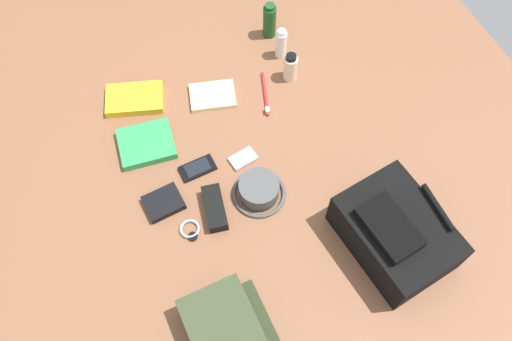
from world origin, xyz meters
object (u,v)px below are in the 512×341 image
(shampoo_bottle, at_px, (270,21))
(lotion_bottle, at_px, (290,67))
(wallet, at_px, (164,203))
(media_player, at_px, (243,159))
(cell_phone, at_px, (198,168))
(toiletry_pouch, at_px, (227,335))
(bucket_hat, at_px, (259,190))
(travel_guidebook, at_px, (147,144))
(sunglasses_case, at_px, (215,208))
(toothpaste_tube, at_px, (281,44))
(backpack, at_px, (395,233))
(toothbrush, at_px, (265,96))
(paperback_novel, at_px, (135,99))
(wristwatch, at_px, (190,230))
(notepad, at_px, (212,96))

(shampoo_bottle, distance_m, lotion_bottle, 0.21)
(shampoo_bottle, relative_size, wallet, 1.27)
(media_player, xyz_separation_m, wallet, (0.05, -0.28, 0.01))
(cell_phone, xyz_separation_m, wallet, (0.07, -0.14, 0.01))
(toiletry_pouch, height_order, lotion_bottle, lotion_bottle)
(bucket_hat, bearing_deg, travel_guidebook, -138.98)
(wallet, distance_m, sunglasses_case, 0.16)
(wallet, bearing_deg, toothpaste_tube, 119.73)
(backpack, height_order, bucket_hat, backpack)
(shampoo_bottle, xyz_separation_m, sunglasses_case, (0.57, -0.44, -0.05))
(shampoo_bottle, distance_m, toothpaste_tube, 0.10)
(bucket_hat, xyz_separation_m, toothpaste_tube, (-0.47, 0.29, 0.03))
(travel_guidebook, bearing_deg, bucket_hat, 41.02)
(lotion_bottle, bearing_deg, toothbrush, -68.02)
(toothbrush, bearing_deg, wallet, -61.32)
(travel_guidebook, relative_size, wallet, 1.70)
(bucket_hat, bearing_deg, wallet, -106.64)
(bucket_hat, height_order, paperback_novel, bucket_hat)
(backpack, bearing_deg, wristwatch, -117.07)
(shampoo_bottle, height_order, travel_guidebook, shampoo_bottle)
(bucket_hat, height_order, toothpaste_tube, toothpaste_tube)
(paperback_novel, distance_m, notepad, 0.26)
(wristwatch, bearing_deg, cell_phone, 153.44)
(toiletry_pouch, bearing_deg, notepad, 161.68)
(media_player, distance_m, wristwatch, 0.28)
(paperback_novel, xyz_separation_m, cell_phone, (0.33, 0.10, -0.01))
(wallet, bearing_deg, travel_guidebook, 170.96)
(paperback_novel, height_order, notepad, paperback_novel)
(sunglasses_case, bearing_deg, travel_guidebook, -148.31)
(shampoo_bottle, bearing_deg, sunglasses_case, -37.20)
(toiletry_pouch, distance_m, notepad, 0.79)
(toothpaste_tube, distance_m, cell_phone, 0.54)
(shampoo_bottle, distance_m, notepad, 0.35)
(wallet, xyz_separation_m, notepad, (-0.31, 0.28, -0.00))
(notepad, relative_size, sunglasses_case, 1.07)
(toothpaste_tube, bearing_deg, shampoo_bottle, 178.35)
(media_player, bearing_deg, toiletry_pouch, -26.97)
(shampoo_bottle, bearing_deg, bucket_hat, -26.98)
(shampoo_bottle, height_order, wristwatch, shampoo_bottle)
(paperback_novel, height_order, wristwatch, paperback_novel)
(travel_guidebook, distance_m, cell_phone, 0.19)
(backpack, height_order, travel_guidebook, backpack)
(notepad, bearing_deg, shampoo_bottle, 136.82)
(bucket_hat, height_order, shampoo_bottle, shampoo_bottle)
(lotion_bottle, relative_size, sunglasses_case, 0.78)
(backpack, height_order, wallet, backpack)
(toothbrush, xyz_separation_m, notepad, (-0.07, -0.16, 0.00))
(toothbrush, bearing_deg, toiletry_pouch, -31.15)
(shampoo_bottle, bearing_deg, cell_phone, -45.90)
(paperback_novel, bearing_deg, notepad, 70.47)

